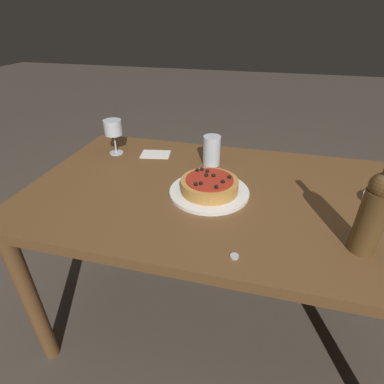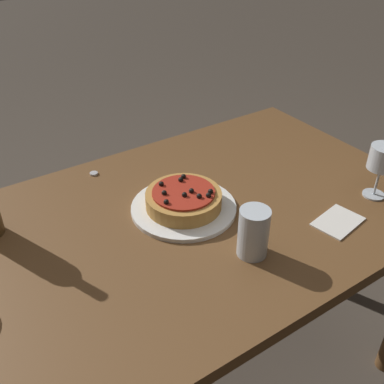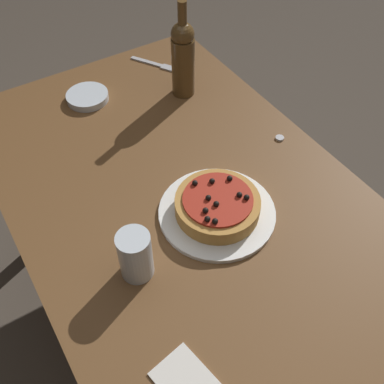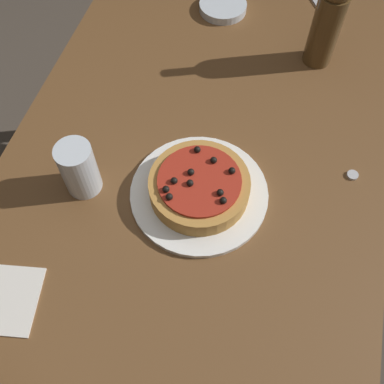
{
  "view_description": "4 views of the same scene",
  "coord_description": "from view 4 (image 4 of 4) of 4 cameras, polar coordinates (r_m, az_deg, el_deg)",
  "views": [
    {
      "loc": [
        -0.12,
        0.93,
        1.27
      ],
      "look_at": [
        0.1,
        0.08,
        0.74
      ],
      "focal_mm": 28.0,
      "sensor_mm": 36.0,
      "label": 1
    },
    {
      "loc": [
        -0.47,
        -0.79,
        1.43
      ],
      "look_at": [
        0.09,
        0.06,
        0.74
      ],
      "focal_mm": 42.0,
      "sensor_mm": 36.0,
      "label": 2
    },
    {
      "loc": [
        0.59,
        -0.38,
        1.57
      ],
      "look_at": [
        0.01,
        -0.01,
        0.78
      ],
      "focal_mm": 42.0,
      "sensor_mm": 36.0,
      "label": 3
    },
    {
      "loc": [
        0.5,
        0.14,
        1.51
      ],
      "look_at": [
        0.1,
        0.03,
        0.81
      ],
      "focal_mm": 42.0,
      "sensor_mm": 36.0,
      "label": 4
    }
  ],
  "objects": [
    {
      "name": "ground_plane",
      "position": [
        1.6,
        -0.09,
        -11.59
      ],
      "size": [
        14.0,
        14.0,
        0.0
      ],
      "primitive_type": "plane",
      "color": "#4C4238"
    },
    {
      "name": "dining_table",
      "position": [
        1.03,
        -0.13,
        -0.11
      ],
      "size": [
        1.43,
        0.82,
        0.71
      ],
      "color": "brown",
      "rests_on": "ground_plane"
    },
    {
      "name": "dinner_plate",
      "position": [
        0.92,
        0.91,
        -0.17
      ],
      "size": [
        0.28,
        0.28,
        0.01
      ],
      "color": "white",
      "rests_on": "dining_table"
    },
    {
      "name": "pizza",
      "position": [
        0.9,
        0.93,
        0.77
      ],
      "size": [
        0.2,
        0.2,
        0.06
      ],
      "color": "#BC843D",
      "rests_on": "dinner_plate"
    },
    {
      "name": "wine_bottle",
      "position": [
        1.14,
        16.99,
        20.42
      ],
      "size": [
        0.07,
        0.07,
        0.29
      ],
      "color": "brown",
      "rests_on": "dining_table"
    },
    {
      "name": "water_cup",
      "position": [
        0.91,
        -14.17,
        2.87
      ],
      "size": [
        0.07,
        0.07,
        0.12
      ],
      "color": "silver",
      "rests_on": "dining_table"
    },
    {
      "name": "side_bowl",
      "position": [
        1.32,
        3.95,
        22.41
      ],
      "size": [
        0.13,
        0.13,
        0.02
      ],
      "color": "silver",
      "rests_on": "dining_table"
    },
    {
      "name": "fork",
      "position": [
        1.35,
        16.45,
        20.83
      ],
      "size": [
        0.15,
        0.11,
        0.0
      ],
      "rotation": [
        0.0,
        0.0,
        0.56
      ],
      "color": "#B7B7BC",
      "rests_on": "dining_table"
    },
    {
      "name": "paper_napkin",
      "position": [
        0.89,
        -21.75,
        -12.62
      ],
      "size": [
        0.14,
        0.11,
        0.0
      ],
      "color": "silver",
      "rests_on": "dining_table"
    },
    {
      "name": "bottle_cap",
      "position": [
        1.01,
        19.71,
        2.04
      ],
      "size": [
        0.02,
        0.02,
        0.01
      ],
      "color": "#B7B7BC",
      "rests_on": "dining_table"
    }
  ]
}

